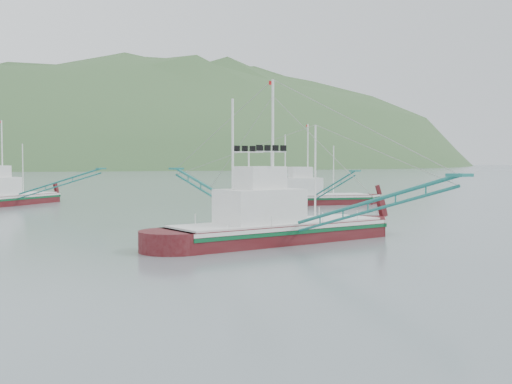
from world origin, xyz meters
TOP-DOWN VIEW (x-y plane):
  - ground at (0.00, 0.00)m, footprint 1200.00×1200.00m
  - main_boat at (-1.74, 1.42)m, footprint 16.30×29.36m
  - bg_boat_right at (24.86, 27.72)m, footprint 15.25×25.78m
  - bg_boat_far at (-6.27, 49.36)m, footprint 19.24×25.46m
  - headland_right at (240.00, 430.00)m, footprint 684.00×432.00m

SIDE VIEW (x-z plane):
  - ground at x=0.00m, z-range 0.00..0.00m
  - headland_right at x=240.00m, z-range -153.00..153.00m
  - main_boat at x=-1.74m, z-range -4.24..7.64m
  - bg_boat_right at x=24.86m, z-range -3.27..7.62m
  - bg_boat_far at x=-6.27m, z-range -3.26..8.03m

